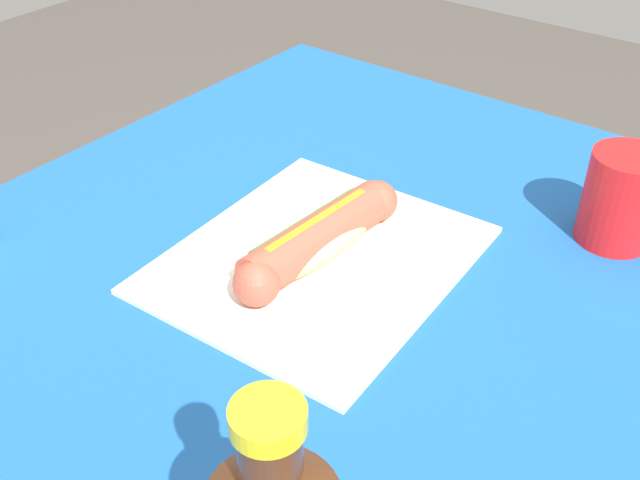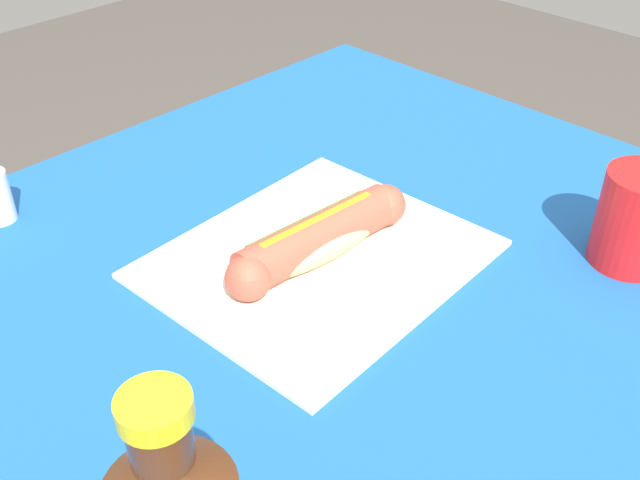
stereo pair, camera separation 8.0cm
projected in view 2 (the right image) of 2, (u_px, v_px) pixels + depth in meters
name	position (u px, v px, depth m)	size (l,w,h in m)	color
dining_table	(300.00, 375.00, 0.89)	(1.04, 0.83, 0.76)	brown
paper_wrapper	(320.00, 260.00, 0.82)	(0.33, 0.28, 0.01)	silver
hot_dog	(319.00, 239.00, 0.80)	(0.24, 0.07, 0.05)	#E5BC75
drinking_cup	(637.00, 219.00, 0.79)	(0.08, 0.08, 0.11)	red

